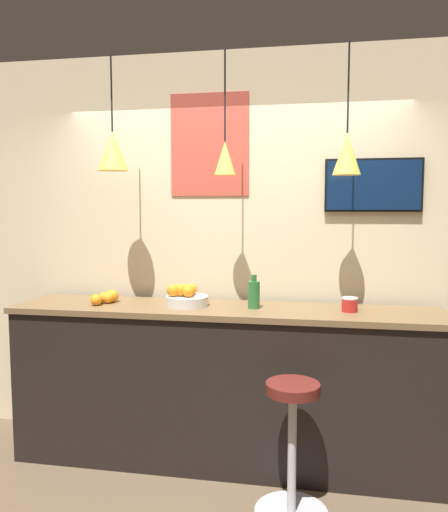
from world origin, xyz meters
name	(u,v)px	position (x,y,z in m)	size (l,w,h in m)	color
ground_plane	(207,508)	(0.00, 0.00, 0.00)	(14.00, 14.00, 0.00)	brown
back_wall	(233,250)	(0.00, 0.96, 1.45)	(8.00, 0.06, 2.90)	beige
service_counter	(224,385)	(0.00, 0.56, 0.55)	(2.92, 0.57, 1.09)	black
bar_stool	(292,438)	(0.49, 0.03, 0.46)	(0.43, 0.43, 0.78)	#B7B7BC
fruit_bowl	(186,298)	(-0.27, 0.56, 1.15)	(0.29, 0.29, 0.16)	beige
orange_pile	(107,297)	(-0.85, 0.57, 1.13)	(0.16, 0.24, 0.09)	orange
juice_bottle	(254,294)	(0.20, 0.57, 1.19)	(0.08, 0.08, 0.23)	#286B33
spread_jar	(350,305)	(0.83, 0.57, 1.14)	(0.10, 0.10, 0.09)	red
pendant_lamp_left	(113,151)	(-0.79, 0.60, 2.16)	(0.21, 0.21, 0.78)	black
pendant_lamp_middle	(225,157)	(0.00, 0.60, 2.10)	(0.14, 0.14, 0.82)	black
pendant_lamp_right	(347,153)	(0.79, 0.60, 2.11)	(0.18, 0.18, 0.83)	black
mounted_tv	(373,185)	(0.99, 0.91, 1.92)	(0.66, 0.04, 0.37)	black
wall_poster	(209,145)	(-0.17, 0.92, 2.23)	(0.58, 0.01, 0.75)	#C64C3D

